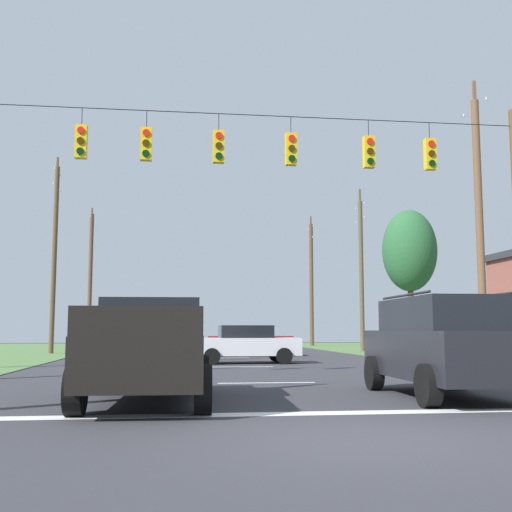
# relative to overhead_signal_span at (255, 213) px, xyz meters

# --- Properties ---
(ground_plane) EXTENTS (120.00, 120.00, 0.00)m
(ground_plane) POSITION_rel_overhead_signal_span_xyz_m (0.10, -10.01, -4.68)
(ground_plane) COLOR #333338
(stop_bar_stripe) EXTENTS (14.08, 0.45, 0.01)m
(stop_bar_stripe) POSITION_rel_overhead_signal_span_xyz_m (0.10, -7.56, -4.68)
(stop_bar_stripe) COLOR white
(stop_bar_stripe) RESTS_ON ground
(lane_dash_0) EXTENTS (2.50, 0.15, 0.01)m
(lane_dash_0) POSITION_rel_overhead_signal_span_xyz_m (0.10, -1.56, -4.68)
(lane_dash_0) COLOR white
(lane_dash_0) RESTS_ON ground
(lane_dash_1) EXTENTS (2.50, 0.15, 0.01)m
(lane_dash_1) POSITION_rel_overhead_signal_span_xyz_m (0.10, 5.51, -4.68)
(lane_dash_1) COLOR white
(lane_dash_1) RESTS_ON ground
(lane_dash_2) EXTENTS (2.50, 0.15, 0.01)m
(lane_dash_2) POSITION_rel_overhead_signal_span_xyz_m (0.10, 12.97, -4.68)
(lane_dash_2) COLOR white
(lane_dash_2) RESTS_ON ground
(lane_dash_3) EXTENTS (2.50, 0.15, 0.01)m
(lane_dash_3) POSITION_rel_overhead_signal_span_xyz_m (0.10, 19.44, -4.68)
(lane_dash_3) COLOR white
(lane_dash_3) RESTS_ON ground
(lane_dash_4) EXTENTS (2.50, 0.15, 0.01)m
(lane_dash_4) POSITION_rel_overhead_signal_span_xyz_m (0.10, 27.23, -4.68)
(lane_dash_4) COLOR white
(lane_dash_4) RESTS_ON ground
(overhead_signal_span) EXTENTS (16.48, 0.31, 8.09)m
(overhead_signal_span) POSITION_rel_overhead_signal_span_xyz_m (0.00, 0.00, 0.00)
(overhead_signal_span) COLOR brown
(overhead_signal_span) RESTS_ON ground
(pickup_truck) EXTENTS (2.46, 5.48, 1.95)m
(pickup_truck) POSITION_rel_overhead_signal_span_xyz_m (-2.70, -5.56, -3.71)
(pickup_truck) COLOR black
(pickup_truck) RESTS_ON ground
(suv_black) EXTENTS (2.29, 4.84, 2.05)m
(suv_black) POSITION_rel_overhead_signal_span_xyz_m (3.16, -5.52, -3.62)
(suv_black) COLOR black
(suv_black) RESTS_ON ground
(distant_car_crossing_white) EXTENTS (4.32, 2.07, 1.52)m
(distant_car_crossing_white) POSITION_rel_overhead_signal_span_xyz_m (0.62, 7.96, -3.89)
(distant_car_crossing_white) COLOR silver
(distant_car_crossing_white) RESTS_ON ground
(distant_car_oncoming) EXTENTS (4.36, 2.15, 1.52)m
(distant_car_oncoming) POSITION_rel_overhead_signal_span_xyz_m (1.62, 14.98, -3.89)
(distant_car_oncoming) COLOR maroon
(distant_car_oncoming) RESTS_ON ground
(utility_pole_mid_right) EXTENTS (0.29, 1.96, 11.02)m
(utility_pole_mid_right) POSITION_rel_overhead_signal_span_xyz_m (9.25, 4.84, 0.62)
(utility_pole_mid_right) COLOR brown
(utility_pole_mid_right) RESTS_ON ground
(utility_pole_far_right) EXTENTS (0.27, 1.97, 10.15)m
(utility_pole_far_right) POSITION_rel_overhead_signal_span_xyz_m (9.23, 20.43, 0.36)
(utility_pole_far_right) COLOR brown
(utility_pole_far_right) RESTS_ON ground
(utility_pole_near_left) EXTENTS (0.33, 1.82, 10.95)m
(utility_pole_near_left) POSITION_rel_overhead_signal_span_xyz_m (9.16, 34.73, 0.67)
(utility_pole_near_left) COLOR brown
(utility_pole_near_left) RESTS_ON ground
(utility_pole_distant_right) EXTENTS (0.27, 2.00, 11.25)m
(utility_pole_distant_right) POSITION_rel_overhead_signal_span_xyz_m (-9.07, 19.21, 1.00)
(utility_pole_distant_right) COLOR brown
(utility_pole_distant_right) RESTS_ON ground
(utility_pole_distant_left) EXTENTS (0.32, 1.53, 11.03)m
(utility_pole_distant_left) POSITION_rel_overhead_signal_span_xyz_m (-8.90, 33.60, 0.70)
(utility_pole_distant_left) COLOR brown
(utility_pole_distant_left) RESTS_ON ground
(tree_roadside_right) EXTENTS (2.89, 2.89, 7.74)m
(tree_roadside_right) POSITION_rel_overhead_signal_span_xyz_m (10.17, 14.62, 0.84)
(tree_roadside_right) COLOR brown
(tree_roadside_right) RESTS_ON ground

